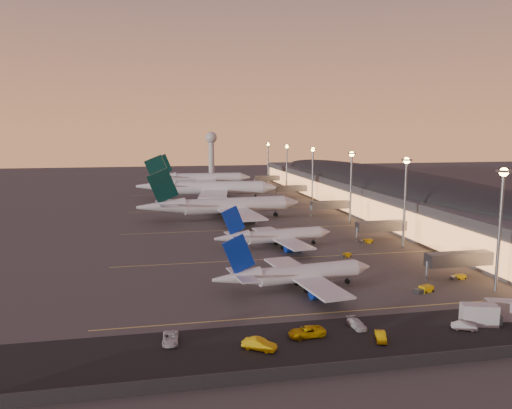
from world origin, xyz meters
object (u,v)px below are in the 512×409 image
object	(u,v)px
airliner_wide_near	(222,206)
baggage_tug_b	(459,277)
baggage_tug_d	(346,255)
airliner_narrow_north	(275,236)
baggage_tug_c	(367,241)
airliner_narrow_south	(295,274)
service_van_d	(381,336)
catering_truck_a	(481,315)
service_van_b	(259,344)
service_van_f	(307,332)
baggage_tug_a	(424,289)
radar_tower	(211,145)
service_van_a	(170,338)
service_van_e	(464,326)
airliner_wide_far	(199,178)
service_van_c	(357,324)
airliner_wide_mid	(207,188)
catering_truck_b	(505,311)

from	to	relation	value
airliner_wide_near	baggage_tug_b	size ratio (longest dim) A/B	18.46
airliner_wide_near	baggage_tug_d	bearing A→B (deg)	-74.20
baggage_tug_b	airliner_wide_near	bearing A→B (deg)	115.05
airliner_narrow_north	baggage_tug_d	size ratio (longest dim) A/B	10.39
baggage_tug_c	airliner_narrow_south	bearing A→B (deg)	-134.77
service_van_d	catering_truck_a	bearing A→B (deg)	25.62
service_van_d	airliner_narrow_north	bearing A→B (deg)	109.49
service_van_b	service_van_f	bearing A→B (deg)	-34.88
airliner_narrow_north	baggage_tug_a	size ratio (longest dim) A/B	7.92
radar_tower	service_van_f	size ratio (longest dim) A/B	5.30
service_van_a	service_van_e	size ratio (longest dim) A/B	1.29
airliner_wide_far	service_van_b	size ratio (longest dim) A/B	11.62
service_van_a	service_van_c	xyz separation A→B (m)	(31.35, -0.19, -0.04)
airliner_narrow_north	airliner_wide_near	world-z (taller)	airliner_wide_near
airliner_narrow_south	airliner_narrow_north	distance (m)	38.48
service_van_a	airliner_wide_mid	bearing A→B (deg)	85.85
airliner_wide_mid	airliner_wide_near	bearing A→B (deg)	-81.20
baggage_tug_d	service_van_a	bearing A→B (deg)	-163.37
airliner_narrow_north	baggage_tug_c	xyz separation A→B (m)	(28.32, 0.19, -2.79)
airliner_wide_far	baggage_tug_d	size ratio (longest dim) A/B	17.92
airliner_wide_mid	baggage_tug_d	xyz separation A→B (m)	(24.56, -119.57, -5.20)
service_van_f	service_van_a	bearing A→B (deg)	-100.87
service_van_b	radar_tower	bearing A→B (deg)	29.45
airliner_wide_far	service_van_f	size ratio (longest dim) A/B	10.10
service_van_b	service_van_d	bearing A→B (deg)	-57.05
airliner_narrow_north	service_van_d	distance (m)	65.92
service_van_b	service_van_a	bearing A→B (deg)	102.72
airliner_wide_near	service_van_c	world-z (taller)	airliner_wide_near
service_van_a	catering_truck_a	bearing A→B (deg)	0.23
service_van_d	service_van_b	bearing A→B (deg)	-163.48
baggage_tug_b	baggage_tug_c	world-z (taller)	baggage_tug_c
baggage_tug_b	baggage_tug_a	bearing A→B (deg)	-152.14
airliner_wide_far	catering_truck_a	distance (m)	227.72
service_van_b	airliner_narrow_south	bearing A→B (deg)	8.19
radar_tower	baggage_tug_d	xyz separation A→B (m)	(5.91, -266.83, -21.43)
airliner_wide_near	airliner_narrow_south	bearing A→B (deg)	-93.09
airliner_wide_far	radar_tower	world-z (taller)	radar_tower
catering_truck_b	service_van_e	world-z (taller)	catering_truck_b
radar_tower	service_van_b	size ratio (longest dim) A/B	6.10
catering_truck_b	service_van_a	distance (m)	58.56
airliner_wide_far	service_van_e	xyz separation A→B (m)	(24.54, -227.27, -4.43)
service_van_f	baggage_tug_b	bearing A→B (deg)	113.55
airliner_wide_far	service_van_f	world-z (taller)	airliner_wide_far
airliner_wide_near	baggage_tug_b	world-z (taller)	airliner_wide_near
airliner_narrow_south	service_van_f	bearing A→B (deg)	-109.40
service_van_b	baggage_tug_b	bearing A→B (deg)	-27.85
airliner_narrow_south	baggage_tug_b	xyz separation A→B (m)	(38.44, 0.02, -2.86)
catering_truck_a	service_van_b	distance (m)	39.63
catering_truck_a	service_van_d	distance (m)	20.00
airliner_wide_mid	service_van_d	distance (m)	171.48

